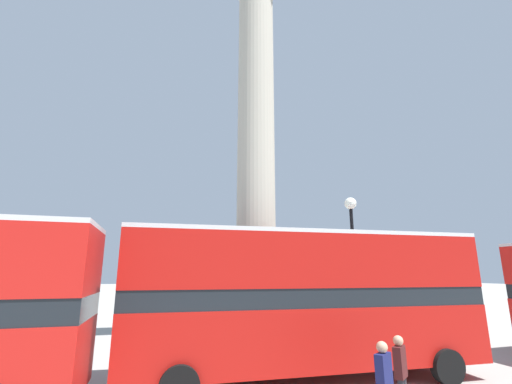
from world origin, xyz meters
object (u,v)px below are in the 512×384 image
(equestrian_statue, at_px, (401,298))
(bus_c, at_px, (307,296))
(monument_column, at_px, (256,198))
(street_lamp, at_px, (354,254))
(pedestrian_near_lamp, at_px, (385,381))
(pedestrian_by_plinth, at_px, (401,371))

(equestrian_statue, bearing_deg, bus_c, -141.72)
(monument_column, distance_m, equestrian_statue, 12.87)
(street_lamp, relative_size, pedestrian_near_lamp, 3.53)
(bus_c, bearing_deg, street_lamp, 37.00)
(bus_c, height_order, street_lamp, street_lamp)
(pedestrian_near_lamp, bearing_deg, pedestrian_by_plinth, -177.91)
(pedestrian_near_lamp, bearing_deg, street_lamp, -150.73)
(bus_c, xyz_separation_m, equestrian_statue, (10.70, 8.83, -0.83))
(monument_column, xyz_separation_m, bus_c, (0.33, -4.38, -4.08))
(bus_c, height_order, pedestrian_near_lamp, bus_c)
(street_lamp, bearing_deg, monument_column, 146.51)
(monument_column, xyz_separation_m, pedestrian_by_plinth, (1.19, -7.46, -5.54))
(equestrian_statue, bearing_deg, monument_column, -159.29)
(bus_c, height_order, equestrian_statue, equestrian_statue)
(pedestrian_near_lamp, bearing_deg, monument_column, -119.76)
(monument_column, bearing_deg, street_lamp, -33.49)
(street_lamp, distance_m, pedestrian_near_lamp, 7.20)
(equestrian_statue, bearing_deg, pedestrian_near_lamp, -131.88)
(bus_c, relative_size, pedestrian_by_plinth, 6.33)
(monument_column, height_order, pedestrian_by_plinth, monument_column)
(bus_c, distance_m, pedestrian_by_plinth, 3.51)
(bus_c, bearing_deg, pedestrian_near_lamp, -86.99)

